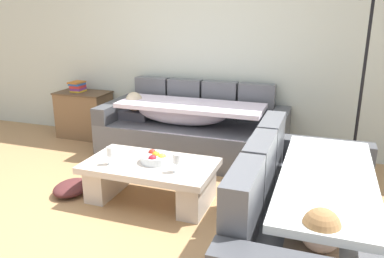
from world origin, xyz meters
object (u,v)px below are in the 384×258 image
at_px(book_stack_on_cabinet, 78,86).
at_px(crumpled_garment, 72,188).
at_px(floor_lamp, 358,74).
at_px(wine_glass_near_right, 177,159).
at_px(fruit_bowl, 156,158).
at_px(couch_near_window, 308,220).
at_px(wine_glass_near_left, 110,152).
at_px(coffee_table, 150,177).
at_px(side_cabinet, 84,114).
at_px(couch_along_wall, 191,130).
at_px(open_magazine, 176,162).

height_order(book_stack_on_cabinet, crumpled_garment, book_stack_on_cabinet).
bearing_deg(floor_lamp, crumpled_garment, -152.49).
bearing_deg(wine_glass_near_right, floor_lamp, 42.09).
bearing_deg(wine_glass_near_right, fruit_bowl, 151.23).
distance_m(couch_near_window, wine_glass_near_left, 1.80).
xyz_separation_m(wine_glass_near_right, book_stack_on_cabinet, (-2.08, 1.56, 0.22)).
xyz_separation_m(coffee_table, side_cabinet, (-1.70, 1.45, 0.08)).
height_order(couch_along_wall, wine_glass_near_right, couch_along_wall).
height_order(wine_glass_near_left, book_stack_on_cabinet, book_stack_on_cabinet).
bearing_deg(open_magazine, coffee_table, -174.44).
bearing_deg(couch_near_window, book_stack_on_cabinet, 58.81).
bearing_deg(fruit_bowl, open_magazine, 14.61).
bearing_deg(wine_glass_near_right, coffee_table, 160.03).
distance_m(wine_glass_near_left, open_magazine, 0.60).
xyz_separation_m(wine_glass_near_left, open_magazine, (0.55, 0.23, -0.11)).
height_order(open_magazine, floor_lamp, floor_lamp).
distance_m(wine_glass_near_right, book_stack_on_cabinet, 2.61).
xyz_separation_m(coffee_table, book_stack_on_cabinet, (-1.77, 1.45, 0.47)).
relative_size(wine_glass_near_left, crumpled_garment, 0.42).
bearing_deg(couch_along_wall, book_stack_on_cabinet, 172.41).
bearing_deg(floor_lamp, book_stack_on_cabinet, 175.76).
bearing_deg(wine_glass_near_right, couch_near_window, -18.65).
height_order(fruit_bowl, crumpled_garment, fruit_bowl).
height_order(coffee_table, floor_lamp, floor_lamp).
bearing_deg(side_cabinet, open_magazine, -35.37).
relative_size(open_magazine, side_cabinet, 0.39).
bearing_deg(couch_along_wall, crumpled_garment, -119.20).
height_order(wine_glass_near_right, open_magazine, wine_glass_near_right).
bearing_deg(couch_near_window, wine_glass_near_left, 78.85).
distance_m(side_cabinet, crumpled_garment, 1.84).
bearing_deg(coffee_table, wine_glass_near_right, -19.97).
bearing_deg(coffee_table, fruit_bowl, 35.69).
distance_m(couch_near_window, coffee_table, 1.52).
distance_m(wine_glass_near_left, book_stack_on_cabinet, 2.17).
bearing_deg(side_cabinet, couch_near_window, -31.75).
distance_m(side_cabinet, book_stack_on_cabinet, 0.40).
relative_size(wine_glass_near_right, book_stack_on_cabinet, 0.74).
bearing_deg(crumpled_garment, couch_along_wall, 60.80).
distance_m(wine_glass_near_right, open_magazine, 0.24).
xyz_separation_m(coffee_table, crumpled_garment, (-0.79, -0.13, -0.18)).
distance_m(couch_near_window, book_stack_on_cabinet, 3.77).
bearing_deg(wine_glass_near_left, crumpled_garment, 178.45).
distance_m(couch_along_wall, book_stack_on_cabinet, 1.80).
bearing_deg(side_cabinet, book_stack_on_cabinet, 176.81).
height_order(fruit_bowl, wine_glass_near_left, wine_glass_near_left).
bearing_deg(open_magazine, book_stack_on_cabinet, 131.77).
xyz_separation_m(couch_near_window, side_cabinet, (-3.13, 1.94, -0.02)).
distance_m(coffee_table, wine_glass_near_left, 0.44).
bearing_deg(coffee_table, wine_glass_near_left, -155.42).
distance_m(coffee_table, open_magazine, 0.28).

